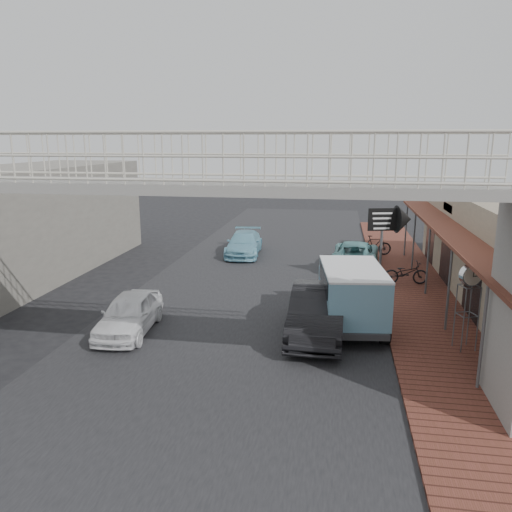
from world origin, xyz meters
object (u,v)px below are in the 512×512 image
(white_hatchback, at_px, (129,314))
(motorcycle_near, at_px, (406,273))
(angkot_far, at_px, (244,244))
(angkot_van, at_px, (351,288))
(street_clock, at_px, (470,279))
(motorcycle_far, at_px, (375,245))
(arrow_sign, at_px, (401,220))
(angkot_curb, at_px, (355,254))
(dark_sedan, at_px, (317,311))

(white_hatchback, height_order, motorcycle_near, white_hatchback)
(angkot_far, xyz_separation_m, angkot_van, (5.57, -10.12, 0.72))
(angkot_far, distance_m, street_clock, 14.76)
(angkot_far, height_order, motorcycle_far, angkot_far)
(street_clock, bearing_deg, angkot_far, 108.34)
(white_hatchback, xyz_separation_m, motorcycle_near, (9.61, 6.97, -0.05))
(arrow_sign, bearing_deg, street_clock, -95.73)
(angkot_far, relative_size, street_clock, 1.67)
(motorcycle_near, relative_size, motorcycle_far, 1.05)
(motorcycle_far, bearing_deg, angkot_curb, 144.80)
(angkot_van, height_order, motorcycle_far, angkot_van)
(angkot_curb, height_order, angkot_van, angkot_van)
(arrow_sign, bearing_deg, angkot_far, 136.93)
(angkot_curb, distance_m, motorcycle_near, 3.71)
(angkot_van, distance_m, arrow_sign, 6.42)
(street_clock, bearing_deg, white_hatchback, 161.82)
(angkot_far, xyz_separation_m, arrow_sign, (7.76, -4.25, 2.16))
(white_hatchback, xyz_separation_m, dark_sedan, (6.09, 0.78, 0.15))
(angkot_far, distance_m, motorcycle_near, 9.37)
(angkot_curb, relative_size, angkot_far, 1.09)
(white_hatchback, height_order, angkot_curb, angkot_curb)
(angkot_curb, xyz_separation_m, motorcycle_far, (1.10, 2.41, -0.02))
(angkot_curb, relative_size, motorcycle_near, 2.51)
(angkot_curb, bearing_deg, dark_sedan, 85.55)
(angkot_van, distance_m, street_clock, 3.77)
(motorcycle_near, distance_m, motorcycle_far, 5.57)
(dark_sedan, height_order, angkot_van, angkot_van)
(motorcycle_far, xyz_separation_m, arrow_sign, (0.70, -4.90, 2.15))
(street_clock, bearing_deg, dark_sedan, 152.69)
(white_hatchback, distance_m, street_clock, 10.60)
(white_hatchback, height_order, angkot_far, white_hatchback)
(white_hatchback, relative_size, angkot_far, 0.87)
(motorcycle_far, bearing_deg, dark_sedan, 156.96)
(street_clock, bearing_deg, angkot_curb, 87.52)
(angkot_van, bearing_deg, motorcycle_near, 58.28)
(dark_sedan, bearing_deg, angkot_curb, 81.98)
(angkot_far, relative_size, arrow_sign, 1.30)
(motorcycle_near, bearing_deg, street_clock, 178.93)
(angkot_far, bearing_deg, angkot_van, -65.07)
(arrow_sign, bearing_deg, dark_sedan, -130.06)
(dark_sedan, distance_m, motorcycle_far, 11.95)
(angkot_far, height_order, street_clock, street_clock)
(angkot_van, bearing_deg, angkot_curb, 80.55)
(angkot_far, bearing_deg, arrow_sign, -32.63)
(angkot_curb, distance_m, street_clock, 10.45)
(angkot_van, xyz_separation_m, street_clock, (3.32, -1.55, 0.90))
(motorcycle_far, relative_size, street_clock, 0.69)
(motorcycle_far, height_order, street_clock, street_clock)
(motorcycle_far, bearing_deg, white_hatchback, 134.55)
(angkot_far, distance_m, arrow_sign, 9.11)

